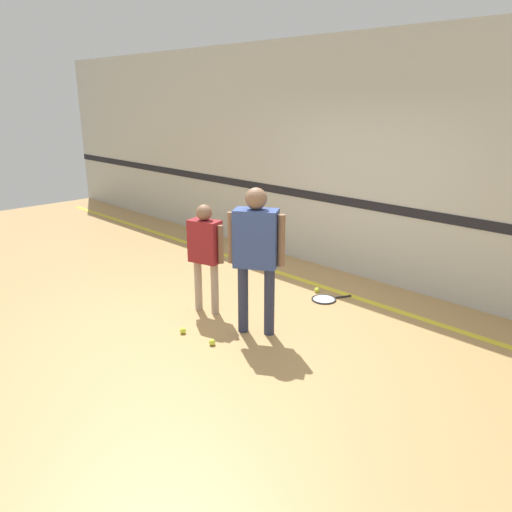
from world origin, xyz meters
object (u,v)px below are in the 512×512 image
at_px(person_instructor, 256,246).
at_px(racket_spare_on_floor, 325,299).
at_px(tennis_ball_near_instructor, 212,342).
at_px(tennis_ball_stray_left, 183,331).
at_px(tennis_ball_by_spare_racket, 317,290).
at_px(person_student_left, 205,247).

xyz_separation_m(person_instructor, racket_spare_on_floor, (-0.03, 1.24, -0.95)).
height_order(tennis_ball_near_instructor, tennis_ball_stray_left, same).
bearing_deg(tennis_ball_by_spare_racket, person_student_left, -111.47).
relative_size(tennis_ball_near_instructor, tennis_ball_stray_left, 1.00).
bearing_deg(person_student_left, tennis_ball_near_instructor, -51.78).
relative_size(racket_spare_on_floor, tennis_ball_stray_left, 8.25).
distance_m(racket_spare_on_floor, tennis_ball_by_spare_racket, 0.26).
xyz_separation_m(person_instructor, tennis_ball_near_instructor, (-0.11, -0.52, -0.93)).
distance_m(person_instructor, person_student_left, 0.82).
distance_m(tennis_ball_near_instructor, tennis_ball_stray_left, 0.42).
bearing_deg(tennis_ball_stray_left, person_instructor, 47.24).
bearing_deg(racket_spare_on_floor, tennis_ball_stray_left, -167.60).
relative_size(racket_spare_on_floor, tennis_ball_near_instructor, 8.25).
bearing_deg(racket_spare_on_floor, tennis_ball_by_spare_racket, 90.32).
height_order(person_instructor, tennis_ball_stray_left, person_instructor).
distance_m(person_instructor, racket_spare_on_floor, 1.57).
bearing_deg(person_instructor, tennis_ball_by_spare_racket, 68.02).
bearing_deg(person_student_left, tennis_ball_by_spare_racket, 52.78).
height_order(person_student_left, tennis_ball_by_spare_racket, person_student_left).
relative_size(person_instructor, racket_spare_on_floor, 2.86).
relative_size(person_student_left, tennis_ball_by_spare_racket, 19.31).
bearing_deg(tennis_ball_stray_left, racket_spare_on_floor, 74.68).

